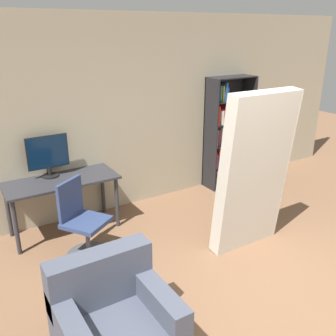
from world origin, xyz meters
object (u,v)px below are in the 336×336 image
Objects in this scene: bookshelf at (222,135)px; armchair at (115,326)px; monitor at (48,154)px; office_chair at (83,227)px; mattress_near at (254,173)px.

armchair is (-2.99, -2.35, -0.54)m from bookshelf.
monitor reaches higher than office_chair.
mattress_near is (1.86, -1.70, -0.07)m from monitor.
office_chair is 0.49× the size of mattress_near.
office_chair is 2.86m from bookshelf.
armchair is at bearing -141.83° from bookshelf.
mattress_near reaches higher than monitor.
monitor is 1.07m from office_chair.
mattress_near is 2.22× the size of armchair.
armchair is (-0.30, -1.53, -0.05)m from office_chair.
office_chair is at bearing 154.15° from mattress_near.
bookshelf reaches higher than office_chair.
mattress_near is (-0.93, -1.68, 0.08)m from bookshelf.
office_chair is 2.04m from mattress_near.
mattress_near is at bearing -42.39° from monitor.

